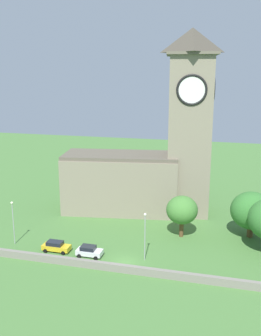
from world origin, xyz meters
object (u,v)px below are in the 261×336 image
object	(u,v)px
church	(152,156)
car_yellow	(56,246)
streetlamp_west_end	(13,216)
streetlamp_west_mid	(145,229)
tree_churchyard	(182,210)
tree_riverside_west	(252,211)
car_white	(89,251)

from	to	relation	value
church	car_yellow	world-z (taller)	church
streetlamp_west_end	streetlamp_west_mid	world-z (taller)	streetlamp_west_mid
car_yellow	tree_churchyard	size ratio (longest dim) A/B	0.61
car_yellow	streetlamp_west_mid	distance (m)	15.36
streetlamp_west_end	tree_riverside_west	world-z (taller)	tree_riverside_west
car_yellow	tree_riverside_west	xyz separation A→B (m)	(30.96, 14.29, 4.06)
car_yellow	streetlamp_west_mid	size ratio (longest dim) A/B	0.59
church	car_white	world-z (taller)	church
tree_churchyard	car_yellow	bearing A→B (deg)	-149.36
car_yellow	streetlamp_west_end	world-z (taller)	streetlamp_west_end
church	streetlamp_west_mid	xyz separation A→B (m)	(3.66, -22.17, -6.88)
streetlamp_west_end	car_white	bearing A→B (deg)	-4.34
car_yellow	tree_churchyard	xyz separation A→B (m)	(19.06, 11.29, 4.10)
car_white	car_yellow	bearing A→B (deg)	177.69
church	car_yellow	xyz separation A→B (m)	(-11.08, -22.95, -11.12)
car_yellow	streetlamp_west_mid	xyz separation A→B (m)	(14.74, 0.78, 4.24)
tree_churchyard	tree_riverside_west	xyz separation A→B (m)	(11.90, 3.00, -0.05)
car_yellow	tree_riverside_west	world-z (taller)	tree_riverside_west
streetlamp_west_mid	tree_riverside_west	bearing A→B (deg)	39.80
streetlamp_west_end	streetlamp_west_mid	bearing A→B (deg)	-0.11
car_white	streetlamp_west_end	distance (m)	14.66
church	streetlamp_west_mid	world-z (taller)	church
church	streetlamp_west_end	xyz separation A→B (m)	(-19.22, -22.13, -6.97)
streetlamp_west_end	streetlamp_west_mid	xyz separation A→B (m)	(22.88, -0.04, 0.09)
streetlamp_west_mid	tree_riverside_west	distance (m)	21.11
church	car_white	xyz separation A→B (m)	(-5.20, -23.19, -11.12)
car_white	church	bearing A→B (deg)	77.35
streetlamp_west_end	tree_churchyard	distance (m)	29.15
car_yellow	car_white	world-z (taller)	car_white
church	streetlamp_west_end	bearing A→B (deg)	-130.98
car_yellow	streetlamp_west_end	xyz separation A→B (m)	(-8.14, 0.83, 4.15)
car_white	tree_churchyard	distance (m)	17.99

